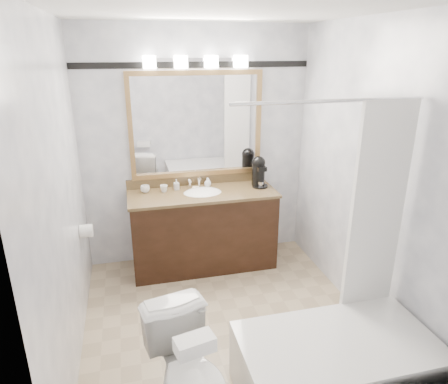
{
  "coord_description": "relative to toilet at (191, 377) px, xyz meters",
  "views": [
    {
      "loc": [
        -0.71,
        -2.81,
        2.26
      ],
      "look_at": [
        0.07,
        0.35,
        1.08
      ],
      "focal_mm": 32.0,
      "sensor_mm": 36.0,
      "label": 1
    }
  ],
  "objects": [
    {
      "name": "mirror",
      "position": [
        0.46,
        2.2,
        1.13
      ],
      "size": [
        1.4,
        0.04,
        1.1
      ],
      "color": "#AD844E",
      "rests_on": "room"
    },
    {
      "name": "cup_left",
      "position": [
        -0.12,
        2.08,
        0.51
      ],
      "size": [
        0.11,
        0.11,
        0.07
      ],
      "primitive_type": "imported",
      "rotation": [
        0.0,
        0.0,
        -0.25
      ],
      "color": "white",
      "rests_on": "vanity"
    },
    {
      "name": "vanity_light_bar",
      "position": [
        0.46,
        2.15,
        1.76
      ],
      "size": [
        1.02,
        0.14,
        0.12
      ],
      "color": "silver",
      "rests_on": "room"
    },
    {
      "name": "soap_bar",
      "position": [
        0.41,
        2.05,
        0.49
      ],
      "size": [
        0.08,
        0.06,
        0.02
      ],
      "primitive_type": "cube",
      "rotation": [
        0.0,
        0.0,
        -0.25
      ],
      "color": "beige",
      "rests_on": "vanity"
    },
    {
      "name": "soap_bottle_b",
      "position": [
        0.54,
        2.11,
        0.53
      ],
      "size": [
        0.08,
        0.08,
        0.1
      ],
      "primitive_type": "imported",
      "rotation": [
        0.0,
        0.0,
        -0.07
      ],
      "color": "white",
      "rests_on": "vanity"
    },
    {
      "name": "room",
      "position": [
        0.46,
        0.92,
        0.88
      ],
      "size": [
        2.42,
        2.62,
        2.52
      ],
      "color": "tan",
      "rests_on": "ground"
    },
    {
      "name": "bathtub",
      "position": [
        1.01,
        0.02,
        -0.09
      ],
      "size": [
        1.3,
        0.75,
        1.96
      ],
      "color": "white",
      "rests_on": "ground"
    },
    {
      "name": "soap_bottle_a",
      "position": [
        0.21,
        2.08,
        0.53
      ],
      "size": [
        0.06,
        0.06,
        0.11
      ],
      "primitive_type": "imported",
      "rotation": [
        0.0,
        0.0,
        0.1
      ],
      "color": "white",
      "rests_on": "vanity"
    },
    {
      "name": "vanity",
      "position": [
        0.46,
        1.94,
        0.07
      ],
      "size": [
        1.53,
        0.58,
        0.97
      ],
      "color": "black",
      "rests_on": "ground"
    },
    {
      "name": "tp_roll",
      "position": [
        -0.68,
        1.58,
        0.33
      ],
      "size": [
        0.11,
        0.12,
        0.12
      ],
      "primitive_type": "cylinder",
      "rotation": [
        0.0,
        1.57,
        0.0
      ],
      "color": "white",
      "rests_on": "room"
    },
    {
      "name": "accent_stripe",
      "position": [
        0.46,
        2.21,
        1.73
      ],
      "size": [
        2.4,
        0.01,
        0.06
      ],
      "primitive_type": "cube",
      "color": "black",
      "rests_on": "room"
    },
    {
      "name": "cup_right",
      "position": [
        0.07,
        2.05,
        0.51
      ],
      "size": [
        0.08,
        0.08,
        0.07
      ],
      "primitive_type": "imported",
      "rotation": [
        0.0,
        0.0,
        -0.05
      ],
      "color": "white",
      "rests_on": "vanity"
    },
    {
      "name": "tissue_box",
      "position": [
        0.0,
        -0.2,
        0.42
      ],
      "size": [
        0.23,
        0.16,
        0.09
      ],
      "primitive_type": "cube",
      "rotation": [
        0.0,
        0.0,
        0.22
      ],
      "color": "white",
      "rests_on": "toilet"
    },
    {
      "name": "coffee_maker",
      "position": [
        1.08,
        2.0,
        0.64
      ],
      "size": [
        0.17,
        0.21,
        0.33
      ],
      "rotation": [
        0.0,
        0.0,
        0.08
      ],
      "color": "black",
      "rests_on": "vanity"
    },
    {
      "name": "toilet",
      "position": [
        0.0,
        0.0,
        0.0
      ],
      "size": [
        0.56,
        0.8,
        0.75
      ],
      "primitive_type": "imported",
      "rotation": [
        0.0,
        0.0,
        0.22
      ],
      "color": "white",
      "rests_on": "ground"
    }
  ]
}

